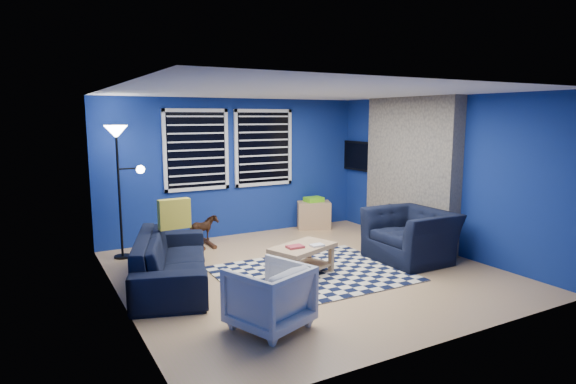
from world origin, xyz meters
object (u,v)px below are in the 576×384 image
object	(u,v)px
armchair_big	(411,236)
rocking_horse	(203,229)
coffee_table	(303,254)
tv	(360,156)
cabinet	(314,214)
armchair_bent	(269,297)
floor_lamp	(119,150)
sofa	(172,259)

from	to	relation	value
armchair_big	rocking_horse	bearing A→B (deg)	-133.27
rocking_horse	coffee_table	xyz separation A→B (m)	(0.67, -2.18, 0.02)
tv	coffee_table	xyz separation A→B (m)	(-2.59, -2.15, -1.09)
tv	rocking_horse	bearing A→B (deg)	179.35
rocking_horse	cabinet	size ratio (longest dim) A/B	0.70
armchair_bent	rocking_horse	distance (m)	3.45
cabinet	floor_lamp	world-z (taller)	floor_lamp
sofa	floor_lamp	xyz separation A→B (m)	(-0.33, 1.53, 1.35)
tv	armchair_bent	distance (m)	5.15
rocking_horse	sofa	bearing A→B (deg)	131.47
sofa	cabinet	distance (m)	3.78
armchair_big	floor_lamp	world-z (taller)	floor_lamp
armchair_bent	cabinet	xyz separation A→B (m)	(2.81, 3.63, -0.06)
armchair_bent	cabinet	world-z (taller)	armchair_bent
armchair_big	coffee_table	xyz separation A→B (m)	(-1.82, 0.15, -0.07)
coffee_table	floor_lamp	bearing A→B (deg)	133.02
armchair_big	coffee_table	size ratio (longest dim) A/B	1.15
sofa	armchair_big	world-z (taller)	armchair_big
armchair_bent	floor_lamp	distance (m)	3.71
armchair_bent	tv	bearing A→B (deg)	-158.51
tv	armchair_bent	xyz separation A→B (m)	(-3.73, -3.38, -1.06)
armchair_big	armchair_bent	size ratio (longest dim) A/B	1.61
armchair_big	armchair_bent	xyz separation A→B (m)	(-2.96, -1.08, -0.05)
sofa	rocking_horse	distance (m)	1.87
rocking_horse	floor_lamp	bearing A→B (deg)	75.64
armchair_bent	cabinet	distance (m)	4.59
tv	armchair_bent	size ratio (longest dim) A/B	1.35
rocking_horse	cabinet	distance (m)	2.36
armchair_bent	coffee_table	size ratio (longest dim) A/B	0.72
tv	rocking_horse	distance (m)	3.45
sofa	coffee_table	bearing A→B (deg)	-92.06
sofa	cabinet	size ratio (longest dim) A/B	2.98
cabinet	armchair_bent	bearing A→B (deg)	-103.04
sofa	armchair_big	size ratio (longest dim) A/B	1.88
sofa	armchair_big	distance (m)	3.55
cabinet	floor_lamp	size ratio (longest dim) A/B	0.37
armchair_big	floor_lamp	bearing A→B (deg)	-121.03
coffee_table	cabinet	bearing A→B (deg)	55.07
tv	sofa	size ratio (longest dim) A/B	0.45
sofa	rocking_horse	world-z (taller)	sofa
armchair_big	cabinet	size ratio (longest dim) A/B	1.59
armchair_bent	floor_lamp	bearing A→B (deg)	-96.62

